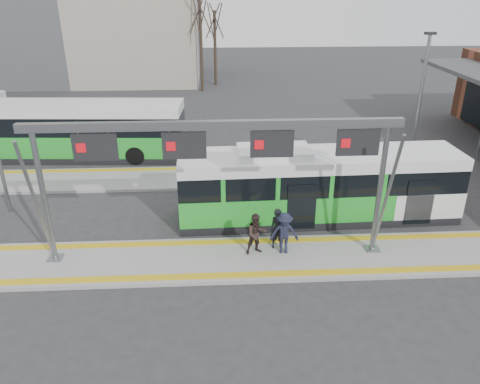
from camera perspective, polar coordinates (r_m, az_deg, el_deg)
The scene contains 14 objects.
ground at distance 17.76m, azimuth -1.25°, elevation -8.42°, with size 120.00×120.00×0.00m, color #2D2D30.
platform_main at distance 17.71m, azimuth -1.25°, elevation -8.21°, with size 22.00×3.00×0.15m, color gray.
platform_second at distance 25.07m, azimuth -11.07°, elevation 1.60°, with size 20.00×3.00×0.15m, color gray.
tactile_main at distance 17.67m, azimuth -1.25°, elevation -7.98°, with size 22.00×2.65×0.02m.
tactile_second at distance 26.09m, azimuth -10.78°, elevation 2.76°, with size 20.00×0.35×0.02m.
gantry at distance 16.07m, azimuth -2.66°, elevation 5.03°, with size 13.00×1.68×5.20m.
hero_bus at distance 20.46m, azimuth 9.48°, elevation 0.73°, with size 12.06×2.91×3.30m.
bg_bus_green at distance 29.10m, azimuth -19.86°, elevation 7.00°, with size 13.07×3.51×3.23m.
passenger_a at distance 17.96m, azimuth 4.65°, elevation -4.49°, with size 0.59×0.39×1.63m, color black.
passenger_b at distance 17.56m, azimuth 2.03°, elevation -5.13°, with size 0.79×0.62×1.63m, color #2F221F.
passenger_c at distance 17.65m, azimuth 5.43°, elevation -5.02°, with size 1.08×0.62×1.67m, color #1B1E30.
tree_left at distance 44.38m, azimuth -4.90°, elevation 21.03°, with size 1.40×1.40×9.21m.
tree_mid at distance 47.18m, azimuth -3.12°, elevation 20.07°, with size 1.40×1.40×7.90m.
lamp_east at distance 24.59m, azimuth 20.93°, elevation 9.59°, with size 0.50×0.25×7.47m.
Camera 1 is at (-0.43, -14.89, 9.66)m, focal length 35.00 mm.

